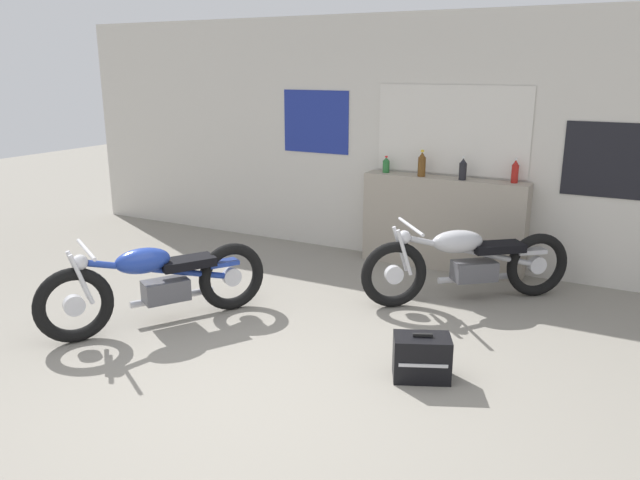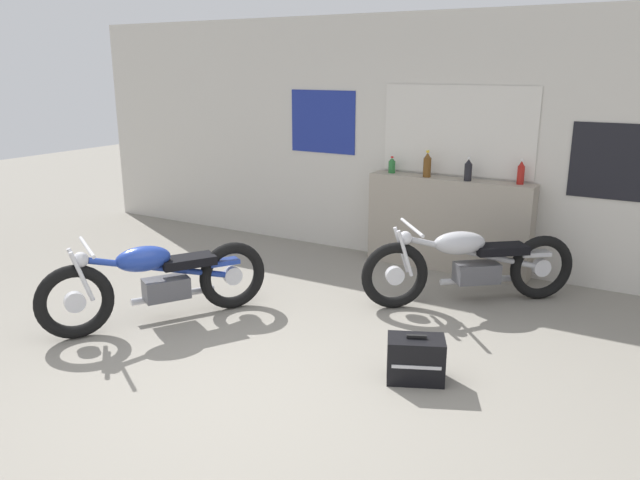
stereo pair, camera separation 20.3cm
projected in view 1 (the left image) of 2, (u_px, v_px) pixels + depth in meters
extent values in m
plane|color=gray|center=(247.00, 392.00, 4.41)|extent=(24.00, 24.00, 0.00)
cube|color=beige|center=(424.00, 141.00, 7.06)|extent=(10.00, 0.06, 2.80)
cube|color=silver|center=(452.00, 130.00, 6.85)|extent=(1.65, 0.01, 0.91)
cube|color=beige|center=(451.00, 130.00, 6.85)|extent=(1.71, 0.01, 0.97)
cube|color=black|center=(619.00, 161.00, 6.13)|extent=(1.03, 0.01, 0.75)
cube|color=navy|center=(316.00, 122.00, 7.62)|extent=(0.89, 0.01, 0.76)
cube|color=gray|center=(443.00, 223.00, 7.00)|extent=(1.84, 0.28, 1.04)
cylinder|color=#23662D|center=(386.00, 167.00, 7.18)|extent=(0.08, 0.08, 0.14)
cone|color=#23662D|center=(386.00, 159.00, 7.15)|extent=(0.07, 0.07, 0.04)
cylinder|color=red|center=(386.00, 157.00, 7.15)|extent=(0.03, 0.03, 0.02)
cylinder|color=#5B3814|center=(422.00, 167.00, 6.91)|extent=(0.09, 0.09, 0.21)
cone|color=#5B3814|center=(422.00, 155.00, 6.88)|extent=(0.07, 0.07, 0.06)
cylinder|color=gold|center=(422.00, 151.00, 6.87)|extent=(0.03, 0.03, 0.02)
cylinder|color=black|center=(463.00, 171.00, 6.70)|extent=(0.08, 0.08, 0.18)
cone|color=black|center=(463.00, 161.00, 6.67)|extent=(0.07, 0.07, 0.05)
cylinder|color=silver|center=(464.00, 157.00, 6.66)|extent=(0.03, 0.03, 0.02)
cylinder|color=maroon|center=(515.00, 174.00, 6.53)|extent=(0.07, 0.07, 0.19)
cone|color=maroon|center=(516.00, 162.00, 6.50)|extent=(0.06, 0.06, 0.05)
cylinder|color=silver|center=(516.00, 159.00, 6.49)|extent=(0.03, 0.03, 0.02)
torus|color=black|center=(394.00, 275.00, 5.89)|extent=(0.56, 0.49, 0.64)
cylinder|color=silver|center=(394.00, 275.00, 5.89)|extent=(0.18, 0.17, 0.17)
torus|color=black|center=(537.00, 265.00, 6.17)|extent=(0.56, 0.49, 0.64)
cylinder|color=silver|center=(537.00, 265.00, 6.17)|extent=(0.18, 0.17, 0.17)
cube|color=#4C4C51|center=(474.00, 271.00, 6.05)|extent=(0.46, 0.44, 0.19)
cylinder|color=#B2B2B7|center=(476.00, 252.00, 6.00)|extent=(1.07, 0.91, 0.40)
ellipsoid|color=#B2B2B7|center=(457.00, 242.00, 5.93)|extent=(0.54, 0.51, 0.22)
cube|color=black|center=(497.00, 247.00, 6.03)|extent=(0.54, 0.51, 0.08)
cube|color=#B2B2B7|center=(530.00, 251.00, 6.11)|extent=(0.32, 0.30, 0.04)
cylinder|color=silver|center=(404.00, 253.00, 5.78)|extent=(0.16, 0.14, 0.45)
cylinder|color=silver|center=(400.00, 249.00, 5.90)|extent=(0.16, 0.14, 0.45)
cylinder|color=silver|center=(411.00, 226.00, 5.79)|extent=(0.44, 0.51, 0.03)
sphere|color=silver|center=(404.00, 237.00, 5.81)|extent=(0.13, 0.13, 0.13)
cylinder|color=silver|center=(477.00, 278.00, 6.23)|extent=(0.67, 0.57, 0.06)
torus|color=black|center=(74.00, 305.00, 5.13)|extent=(0.42, 0.61, 0.65)
cylinder|color=silver|center=(74.00, 305.00, 5.13)|extent=(0.15, 0.19, 0.17)
torus|color=black|center=(232.00, 277.00, 5.83)|extent=(0.42, 0.61, 0.65)
cylinder|color=silver|center=(232.00, 277.00, 5.83)|extent=(0.15, 0.19, 0.17)
cube|color=#4C4C51|center=(166.00, 290.00, 5.52)|extent=(0.39, 0.45, 0.19)
cylinder|color=navy|center=(165.00, 270.00, 5.47)|extent=(0.70, 1.13, 0.39)
ellipsoid|color=navy|center=(143.00, 261.00, 5.34)|extent=(0.45, 0.53, 0.22)
cube|color=black|center=(187.00, 262.00, 5.56)|extent=(0.45, 0.53, 0.08)
cube|color=navy|center=(223.00, 263.00, 5.75)|extent=(0.26, 0.31, 0.04)
cylinder|color=silver|center=(82.00, 280.00, 5.05)|extent=(0.12, 0.16, 0.45)
cylinder|color=silver|center=(79.00, 276.00, 5.15)|extent=(0.12, 0.16, 0.45)
cylinder|color=silver|center=(86.00, 250.00, 5.08)|extent=(0.57, 0.35, 0.03)
sphere|color=silver|center=(80.00, 262.00, 5.07)|extent=(0.13, 0.13, 0.13)
cylinder|color=silver|center=(173.00, 297.00, 5.72)|extent=(0.45, 0.70, 0.06)
cube|color=black|center=(422.00, 357.00, 4.56)|extent=(0.48, 0.40, 0.33)
cube|color=silver|center=(423.00, 366.00, 4.43)|extent=(0.32, 0.15, 0.02)
cube|color=black|center=(423.00, 335.00, 4.51)|extent=(0.14, 0.08, 0.02)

